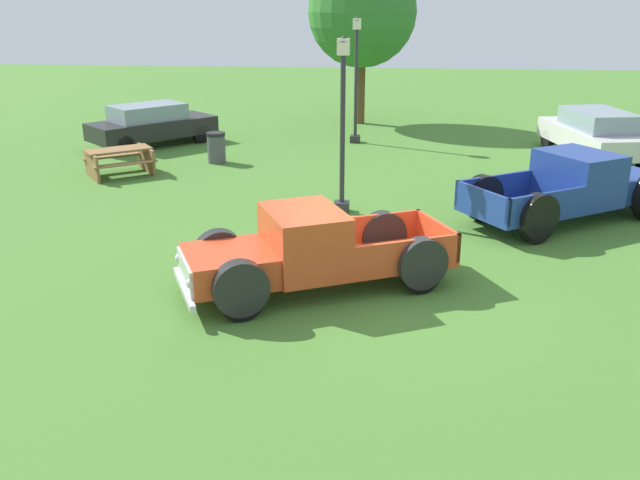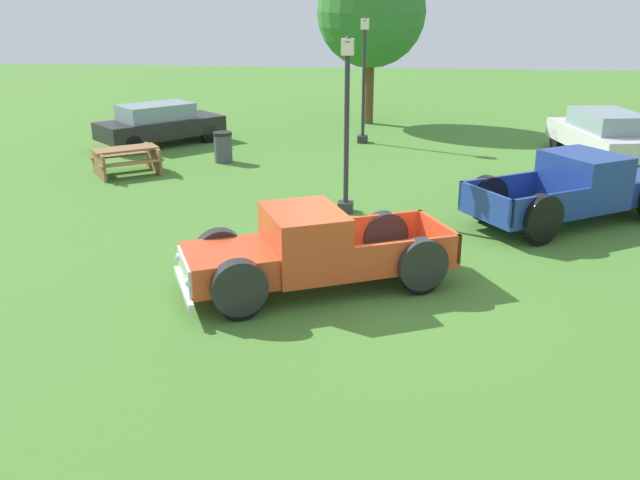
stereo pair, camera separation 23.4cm
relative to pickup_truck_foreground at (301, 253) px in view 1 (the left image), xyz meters
The scene contains 10 objects.
ground_plane 1.29m from the pickup_truck_foreground, 31.86° to the left, with size 80.00×80.00×0.00m, color #477A2D.
pickup_truck_foreground is the anchor object (origin of this frame).
pickup_truck_behind_left 7.59m from the pickup_truck_foreground, 39.14° to the left, with size 5.32×4.34×1.58m.
sedan_distant_a 13.76m from the pickup_truck_foreground, 119.43° to the left, with size 4.21×4.34×1.43m.
sedan_distant_b 14.01m from the pickup_truck_foreground, 54.83° to the left, with size 2.74×4.89×1.54m.
lamp_post_near 5.01m from the pickup_truck_foreground, 85.36° to the left, with size 0.36×0.36×4.12m.
lamp_post_far 13.29m from the pickup_truck_foreground, 88.74° to the left, with size 0.36×0.36×4.31m.
picnic_table 10.00m from the pickup_truck_foreground, 129.12° to the left, with size 2.33×2.26×0.78m.
trash_can 10.36m from the pickup_truck_foreground, 112.00° to the left, with size 0.59×0.59×0.95m.
oak_tree_east 17.54m from the pickup_truck_foreground, 89.01° to the left, with size 4.28×4.28×6.51m.
Camera 1 is at (0.50, -11.67, 4.93)m, focal length 38.42 mm.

